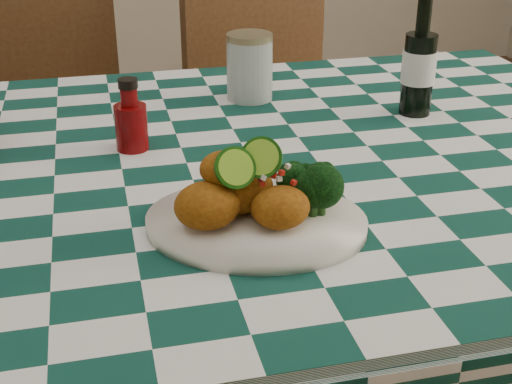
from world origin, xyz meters
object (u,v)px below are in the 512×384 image
object	(u,v)px
mason_jar	(250,67)
fried_chicken_pile	(250,183)
beer_bottle	(420,56)
ketchup_bottle	(130,115)
dining_table	(196,358)
wooden_chair_right	(287,156)
wooden_chair_left	(53,173)
plate	(256,223)

from	to	relation	value
mason_jar	fried_chicken_pile	bearing A→B (deg)	-102.88
mason_jar	beer_bottle	distance (m)	0.33
beer_bottle	ketchup_bottle	bearing A→B (deg)	-174.41
dining_table	ketchup_bottle	size ratio (longest dim) A/B	13.71
ketchup_bottle	mason_jar	size ratio (longest dim) A/B	0.93
ketchup_bottle	wooden_chair_right	world-z (taller)	wooden_chair_right
dining_table	wooden_chair_left	xyz separation A→B (m)	(-0.26, 0.75, 0.07)
plate	wooden_chair_left	bearing A→B (deg)	107.78
dining_table	wooden_chair_right	xyz separation A→B (m)	(0.37, 0.70, 0.08)
fried_chicken_pile	beer_bottle	xyz separation A→B (m)	(0.40, 0.37, 0.04)
ketchup_bottle	mason_jar	distance (m)	0.32
wooden_chair_left	wooden_chair_right	distance (m)	0.63
ketchup_bottle	wooden_chair_left	xyz separation A→B (m)	(-0.18, 0.67, -0.39)
dining_table	ketchup_bottle	world-z (taller)	ketchup_bottle
plate	mason_jar	size ratio (longest dim) A/B	2.25
dining_table	beer_bottle	size ratio (longest dim) A/B	7.54
plate	fried_chicken_pile	world-z (taller)	fried_chicken_pile
fried_chicken_pile	wooden_chair_left	xyz separation A→B (m)	(-0.31, 0.99, -0.40)
dining_table	beer_bottle	world-z (taller)	beer_bottle
fried_chicken_pile	beer_bottle	world-z (taller)	beer_bottle
fried_chicken_pile	mason_jar	bearing A→B (deg)	77.12
plate	wooden_chair_left	world-z (taller)	wooden_chair_left
dining_table	ketchup_bottle	xyz separation A→B (m)	(-0.08, 0.08, 0.45)
mason_jar	wooden_chair_right	distance (m)	0.60
dining_table	mason_jar	world-z (taller)	mason_jar
mason_jar	wooden_chair_right	world-z (taller)	wooden_chair_right
dining_table	fried_chicken_pile	size ratio (longest dim) A/B	10.42
wooden_chair_right	wooden_chair_left	bearing A→B (deg)	161.03
dining_table	plate	world-z (taller)	plate
fried_chicken_pile	wooden_chair_right	distance (m)	1.06
plate	wooden_chair_left	size ratio (longest dim) A/B	0.32
wooden_chair_right	ketchup_bottle	bearing A→B (deg)	-140.00
beer_bottle	wooden_chair_left	size ratio (longest dim) A/B	0.24
ketchup_bottle	wooden_chair_left	world-z (taller)	wooden_chair_left
dining_table	mason_jar	size ratio (longest dim) A/B	12.74
dining_table	mason_jar	bearing A→B (deg)	59.38
ketchup_bottle	wooden_chair_right	bearing A→B (deg)	54.09
wooden_chair_right	plate	bearing A→B (deg)	-122.54
ketchup_bottle	plate	bearing A→B (deg)	-66.73
ketchup_bottle	beer_bottle	size ratio (longest dim) A/B	0.55
mason_jar	plate	bearing A→B (deg)	-102.09
fried_chicken_pile	plate	bearing A→B (deg)	0.00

